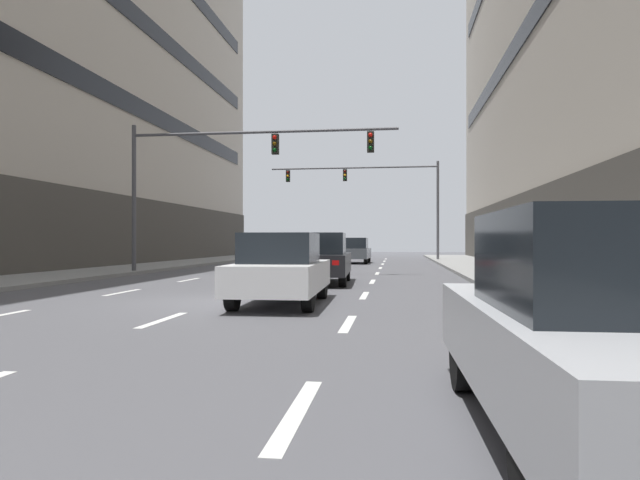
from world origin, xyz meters
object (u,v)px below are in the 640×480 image
Objects in this scene: car_driving_1 at (355,251)px; traffic_signal_1 at (378,187)px; traffic_signal_0 at (226,162)px; car_driving_2 at (281,269)px; car_parked_0 at (610,331)px; pedestrian_0 at (487,250)px; car_driving_0 at (320,259)px; pedestrian_1 at (488,253)px.

traffic_signal_1 is at bearing 73.74° from car_driving_1.
traffic_signal_0 is 0.95× the size of traffic_signal_1.
car_parked_0 is (3.99, -8.16, 0.01)m from car_driving_2.
pedestrian_0 is (5.00, -16.18, -4.20)m from traffic_signal_1.
car_driving_0 is at bearing -138.54° from pedestrian_0.
traffic_signal_0 is at bearing -108.51° from traffic_signal_1.
car_driving_1 is 0.38× the size of traffic_signal_0.
traffic_signal_1 is (5.80, 17.31, 0.51)m from traffic_signal_0.
car_driving_2 is 28.27m from traffic_signal_1.
car_parked_0 is 15.09m from pedestrian_1.
pedestrian_1 is at bearing -78.47° from traffic_signal_1.
traffic_signal_0 is at bearing -173.99° from pedestrian_0.
pedestrian_1 is (5.61, -16.52, 0.21)m from car_driving_1.
pedestrian_1 reaches higher than car_driving_2.
car_parked_0 is at bearing -82.68° from car_driving_1.
car_driving_1 is 1.00× the size of car_parked_0.
car_driving_1 is at bearing 97.32° from car_parked_0.
car_driving_1 reaches higher than car_driving_2.
car_driving_0 reaches higher than car_parked_0.
traffic_signal_0 reaches higher than car_parked_0.
traffic_signal_0 reaches higher than car_driving_2.
car_parked_0 reaches higher than car_driving_2.
traffic_signal_1 is 17.45m from pedestrian_0.
car_driving_2 is at bearing -89.85° from car_driving_1.
car_driving_0 is 0.38× the size of traffic_signal_1.
car_driving_1 is 13.26m from pedestrian_0.
traffic_signal_1 is at bearing 94.34° from car_parked_0.
traffic_signal_0 is (-8.53, 18.74, 3.94)m from car_parked_0.
car_driving_2 is at bearing -66.76° from traffic_signal_0.
pedestrian_1 is at bearing -71.25° from car_driving_1.
traffic_signal_0 is at bearing 114.48° from car_parked_0.
traffic_signal_1 is (1.22, 21.68, 4.41)m from car_driving_0.
pedestrian_0 is (6.26, 11.71, 0.26)m from car_driving_2.
car_driving_2 is at bearing -118.13° from pedestrian_0.
car_parked_0 is (4.05, -31.53, 0.00)m from car_driving_1.
pedestrian_1 is (5.51, 0.64, 0.18)m from car_driving_0.
traffic_signal_0 is 7.48× the size of pedestrian_1.
car_driving_0 is 8.31m from pedestrian_0.
pedestrian_0 reaches higher than car_driving_2.
pedestrian_0 is (10.80, 1.14, -3.70)m from traffic_signal_0.
traffic_signal_0 is at bearing 136.36° from car_driving_0.
car_driving_0 is at bearing -89.68° from car_driving_1.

